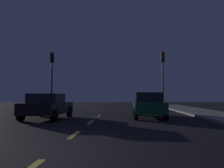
{
  "coord_description": "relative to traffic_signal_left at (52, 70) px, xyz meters",
  "views": [
    {
      "loc": [
        1.65,
        -5.06,
        1.28
      ],
      "look_at": [
        0.7,
        13.17,
        2.26
      ],
      "focal_mm": 37.04,
      "sensor_mm": 36.0,
      "label": 1
    }
  ],
  "objects": [
    {
      "name": "ground_plane",
      "position": [
        5.0,
        -8.8,
        -3.71
      ],
      "size": [
        80.0,
        80.0,
        0.0
      ],
      "primitive_type": "plane",
      "color": "black"
    },
    {
      "name": "lane_stripe_second",
      "position": [
        5.0,
        -13.2,
        -3.7
      ],
      "size": [
        0.16,
        1.6,
        0.01
      ],
      "primitive_type": "cube",
      "color": "#EACC4C",
      "rests_on": "ground_plane"
    },
    {
      "name": "lane_stripe_third",
      "position": [
        5.0,
        -9.4,
        -3.7
      ],
      "size": [
        0.16,
        1.6,
        0.01
      ],
      "primitive_type": "cube",
      "color": "#EACC4C",
      "rests_on": "ground_plane"
    },
    {
      "name": "lane_stripe_fourth",
      "position": [
        5.0,
        -5.6,
        -3.7
      ],
      "size": [
        0.16,
        1.6,
        0.01
      ],
      "primitive_type": "cube",
      "color": "#EACC4C",
      "rests_on": "ground_plane"
    },
    {
      "name": "traffic_signal_left",
      "position": [
        0.0,
        0.0,
        0.0
      ],
      "size": [
        0.32,
        0.38,
        5.32
      ],
      "color": "black",
      "rests_on": "ground_plane"
    },
    {
      "name": "traffic_signal_right",
      "position": [
        10.15,
        -0.0,
        -0.02
      ],
      "size": [
        0.32,
        0.38,
        5.29
      ],
      "color": "#4C4C51",
      "rests_on": "ground_plane"
    },
    {
      "name": "car_stopped_ahead",
      "position": [
        8.11,
        -6.65,
        -2.94
      ],
      "size": [
        1.84,
        4.51,
        1.51
      ],
      "color": "#0F4C2D",
      "rests_on": "ground_plane"
    },
    {
      "name": "car_adjacent_lane",
      "position": [
        2.33,
        -8.02,
        -2.97
      ],
      "size": [
        2.12,
        3.92,
        1.43
      ],
      "color": "black",
      "rests_on": "ground_plane"
    }
  ]
}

